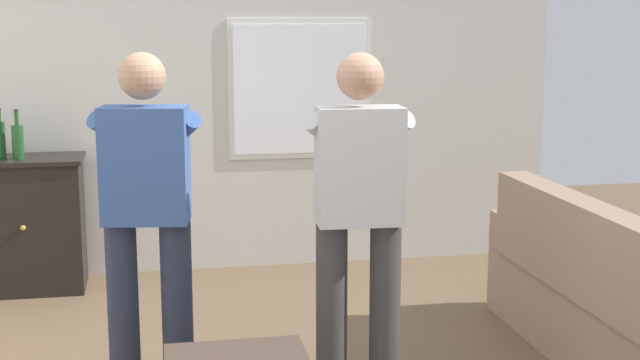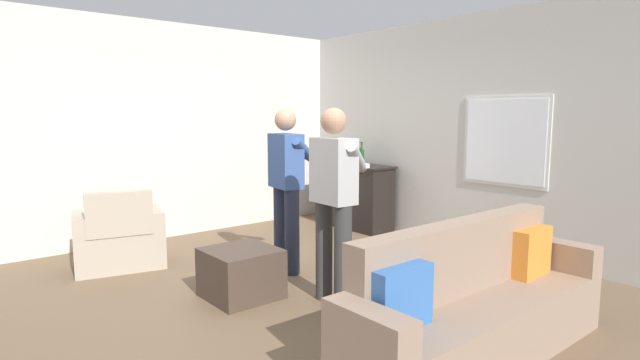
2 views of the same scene
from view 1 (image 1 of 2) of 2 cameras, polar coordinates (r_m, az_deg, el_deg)
The scene contains 6 objects.
wall_back_with_window at distance 6.54m, azimuth -7.21°, elevation 6.41°, with size 5.20×0.15×2.80m.
couch at distance 4.90m, azimuth 18.21°, elevation -7.87°, with size 0.57×2.31×0.91m.
bottle_wine_green at distance 6.20m, azimuth -18.77°, elevation 2.40°, with size 0.08×0.08×0.33m.
bottle_spirits_clear at distance 6.27m, azimuth -19.79°, elevation 2.52°, with size 0.07×0.07×0.33m.
person_standing_left at distance 4.30m, azimuth -11.00°, elevation -1.88°, with size 0.55×0.50×1.68m.
person_standing_right at distance 4.20m, azimuth 2.49°, elevation -1.99°, with size 0.56×0.48×1.68m.
Camera 1 is at (-0.40, -3.85, 1.83)m, focal length 50.00 mm.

